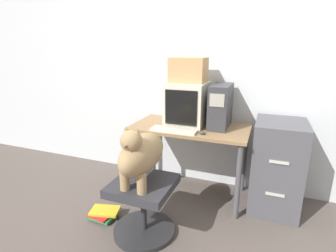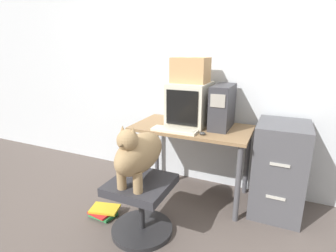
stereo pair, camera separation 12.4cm
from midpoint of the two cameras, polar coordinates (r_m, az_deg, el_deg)
The scene contains 12 objects.
ground_plane at distance 2.72m, azimuth 3.80°, elevation -17.57°, with size 12.00×12.00×0.00m, color #564C47.
wall_back at distance 2.93m, azimuth 9.22°, elevation 11.97°, with size 8.00×0.05×2.60m.
desk at distance 2.70m, azimuth 6.44°, elevation -2.35°, with size 1.17×0.63×0.76m.
crt_monitor at distance 2.70m, azimuth 6.04°, elevation 4.85°, with size 0.39×0.45×0.43m.
pc_tower at distance 2.62m, azimuth 13.10°, elevation 4.11°, with size 0.18×0.42×0.42m.
keyboard at distance 2.48m, azimuth 2.84°, elevation -0.91°, with size 0.44×0.14×0.03m.
computer_mouse at distance 2.41m, azimuth 8.97°, elevation -1.62°, with size 0.06×0.05×0.03m.
office_chair at distance 2.29m, azimuth -4.23°, elevation -16.44°, with size 0.53×0.53×0.49m.
dog at distance 2.06m, azimuth -4.75°, elevation -5.86°, with size 0.26×0.59×0.51m.
filing_cabinet at distance 2.71m, azimuth 24.23°, elevation -8.53°, with size 0.45×0.54×0.88m.
cardboard_box at distance 2.66m, azimuth 6.29°, elevation 12.00°, with size 0.35×0.26×0.25m.
book_stack_floor at distance 2.65m, azimuth -12.52°, elevation -17.80°, with size 0.29×0.24×0.08m.
Camera 2 is at (0.82, -2.09, 1.52)m, focal length 28.00 mm.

